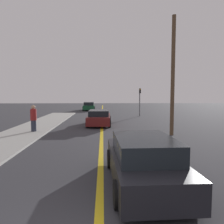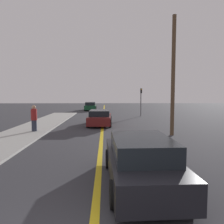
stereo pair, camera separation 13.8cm
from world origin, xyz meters
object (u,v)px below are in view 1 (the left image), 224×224
car_near_right_lane (143,161)px  car_far_distant (89,106)px  pedestrian_far_standing (33,118)px  traffic_light (140,99)px  utility_pole (173,76)px  car_ahead_center (99,118)px

car_near_right_lane → car_far_distant: car_near_right_lane is taller
pedestrian_far_standing → traffic_light: traffic_light is taller
pedestrian_far_standing → traffic_light: size_ratio=0.54×
traffic_light → utility_pole: bearing=-89.7°
car_near_right_lane → utility_pole: 8.61m
car_near_right_lane → car_ahead_center: size_ratio=1.01×
car_far_distant → utility_pole: size_ratio=0.63×
traffic_light → car_ahead_center: bearing=-122.9°
car_ahead_center → traffic_light: (4.59, 7.09, 1.42)m
car_far_distant → traffic_light: 11.83m
car_near_right_lane → pedestrian_far_standing: (-5.77, 8.54, 0.31)m
car_ahead_center → car_far_distant: bearing=98.2°
traffic_light → utility_pole: (0.06, -11.71, 1.65)m
car_far_distant → utility_pole: bearing=-74.3°
car_near_right_lane → traffic_light: 19.41m
car_ahead_center → car_far_distant: (-1.91, 16.87, 0.02)m
pedestrian_far_standing → utility_pole: bearing=-7.2°
utility_pole → car_near_right_lane: bearing=-113.3°
car_far_distant → traffic_light: size_ratio=1.43×
car_far_distant → traffic_light: traffic_light is taller
traffic_light → utility_pole: 11.82m
traffic_light → utility_pole: utility_pole is taller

